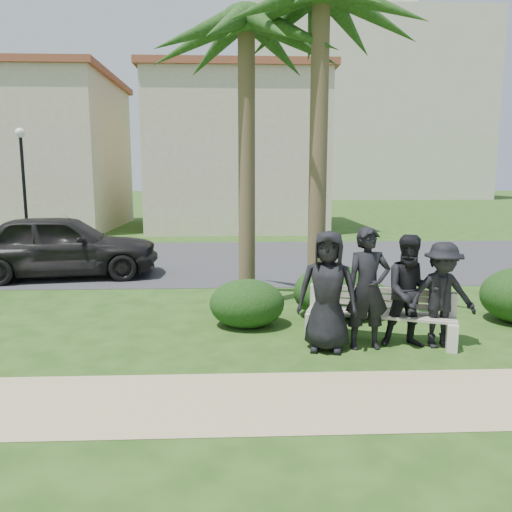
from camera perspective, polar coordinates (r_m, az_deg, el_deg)
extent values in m
plane|color=#204112|center=(7.67, 6.33, -10.25)|extent=(160.00, 160.00, 0.00)
cube|color=tan|center=(6.03, 9.03, -15.88)|extent=(30.00, 1.60, 0.01)
cube|color=#2D2D30|center=(15.40, 1.82, -0.36)|extent=(160.00, 8.00, 0.01)
cube|color=#B9AE8A|center=(27.41, -26.25, 10.21)|extent=(10.00, 8.00, 7.00)
cube|color=brown|center=(27.78, -26.80, 17.74)|extent=(10.40, 8.40, 0.30)
cube|color=#B9AE8A|center=(25.17, -2.18, 11.31)|extent=(8.00, 8.00, 7.00)
cube|color=brown|center=(25.57, -2.23, 19.51)|extent=(8.40, 8.40, 0.30)
cube|color=beige|center=(64.40, 11.59, 15.60)|extent=(26.00, 18.00, 20.00)
cylinder|color=black|center=(20.71, -24.95, 6.79)|extent=(0.12, 0.12, 4.00)
sphere|color=white|center=(20.76, -25.35, 12.61)|extent=(0.36, 0.36, 0.36)
cube|color=gray|center=(7.96, 13.95, -6.57)|extent=(2.28, 1.22, 0.04)
cube|color=gray|center=(8.11, 13.57, -4.56)|extent=(2.13, 0.77, 0.26)
cube|color=beige|center=(7.80, 6.43, -8.33)|extent=(0.31, 0.53, 0.41)
cube|color=beige|center=(8.37, 20.83, -7.66)|extent=(0.31, 0.53, 0.41)
imported|color=black|center=(7.33, 8.17, -4.01)|extent=(0.97, 0.75, 1.77)
imported|color=black|center=(7.51, 12.65, -3.66)|extent=(0.69, 0.48, 1.81)
imported|color=black|center=(7.75, 17.27, -3.90)|extent=(0.88, 0.72, 1.69)
imported|color=black|center=(7.90, 20.46, -4.21)|extent=(1.03, 0.60, 1.59)
ellipsoid|color=black|center=(8.52, -1.04, -5.28)|extent=(1.28, 1.06, 0.83)
ellipsoid|color=black|center=(8.72, -1.24, -5.43)|extent=(1.06, 0.88, 0.69)
ellipsoid|color=black|center=(9.18, 8.98, -3.88)|extent=(1.51, 1.24, 0.98)
ellipsoid|color=black|center=(9.28, 11.41, -4.49)|extent=(1.17, 0.96, 0.76)
cylinder|color=brown|center=(9.67, -1.07, 10.00)|extent=(0.32, 0.32, 5.37)
cylinder|color=brown|center=(9.12, 7.11, 10.84)|extent=(0.32, 0.32, 5.64)
imported|color=black|center=(13.47, -21.34, 1.11)|extent=(4.96, 2.58, 1.61)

